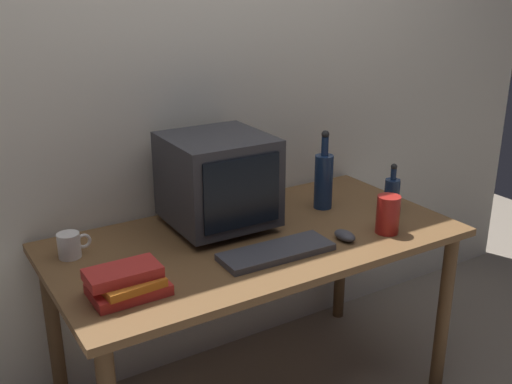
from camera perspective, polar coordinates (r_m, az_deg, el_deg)
name	(u,v)px	position (r m, az deg, el deg)	size (l,w,h in m)	color
back_wall	(198,89)	(2.56, -5.47, 9.65)	(4.00, 0.08, 2.50)	silver
desk	(256,257)	(2.36, 0.00, -6.15)	(1.56, 0.80, 0.75)	brown
crt_monitor	(218,181)	(2.35, -3.62, 1.09)	(0.39, 0.39, 0.37)	#333338
keyboard	(276,252)	(2.17, 1.94, -5.66)	(0.42, 0.15, 0.02)	#3F3F47
computer_mouse	(345,236)	(2.31, 8.37, -4.08)	(0.06, 0.10, 0.04)	#3F3F47
bottle_tall	(324,179)	(2.58, 6.39, 1.22)	(0.08, 0.08, 0.34)	navy
bottle_short	(392,193)	(2.61, 12.69, -0.12)	(0.06, 0.06, 0.21)	navy
book_stack	(127,282)	(1.94, -12.09, -8.30)	(0.25, 0.18, 0.10)	red
mug	(70,245)	(2.24, -17.13, -4.81)	(0.12, 0.08, 0.09)	white
metal_canister	(388,214)	(2.38, 12.33, -2.08)	(0.09, 0.09, 0.15)	#A51E19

